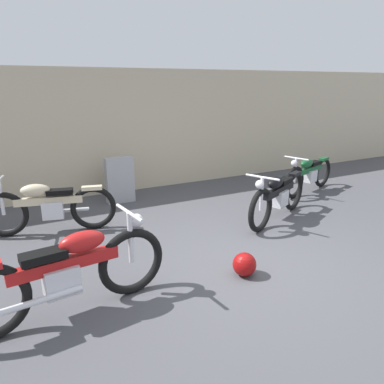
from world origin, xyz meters
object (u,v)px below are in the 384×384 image
at_px(helmet, 244,264).
at_px(motorcycle_cream, 48,206).
at_px(motorcycle_red, 68,272).
at_px(stone_marker, 120,180).
at_px(motorcycle_black, 278,196).
at_px(motorcycle_green, 309,174).

bearing_deg(helmet, motorcycle_cream, 127.66).
bearing_deg(motorcycle_red, stone_marker, 58.43).
bearing_deg(motorcycle_black, motorcycle_cream, -43.76).
xyz_separation_m(motorcycle_green, motorcycle_black, (-1.73, -1.03, 0.03)).
bearing_deg(helmet, stone_marker, 98.12).
distance_m(stone_marker, motorcycle_black, 3.11).
relative_size(helmet, motorcycle_black, 0.16).
relative_size(helmet, motorcycle_red, 0.14).
relative_size(motorcycle_black, motorcycle_cream, 0.94).
bearing_deg(stone_marker, motorcycle_black, -46.29).
bearing_deg(motorcycle_black, motorcycle_green, -174.32).
xyz_separation_m(helmet, motorcycle_cream, (-1.98, 2.57, 0.30)).
xyz_separation_m(motorcycle_green, motorcycle_red, (-5.43, -2.18, 0.06)).
bearing_deg(motorcycle_red, motorcycle_green, 14.75).
xyz_separation_m(motorcycle_red, motorcycle_cream, (0.08, 2.39, -0.03)).
distance_m(helmet, motorcycle_red, 2.09).
bearing_deg(motorcycle_cream, stone_marker, -131.87).
bearing_deg(motorcycle_green, stone_marker, -34.95).
bearing_deg(motorcycle_cream, motorcycle_red, 101.50).
relative_size(helmet, motorcycle_cream, 0.15).
xyz_separation_m(motorcycle_green, motorcycle_cream, (-5.35, 0.21, 0.03)).
bearing_deg(stone_marker, motorcycle_green, -17.49).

